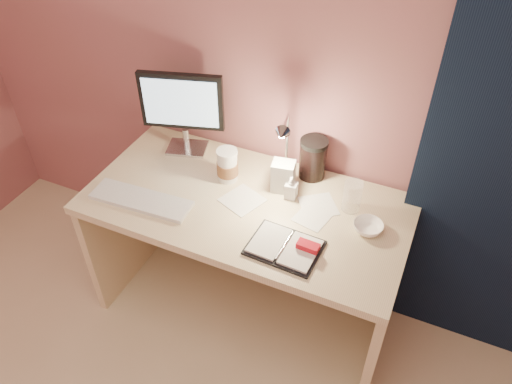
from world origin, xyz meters
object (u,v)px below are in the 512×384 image
at_px(lotion_bottle, 291,187).
at_px(desk_lamp, 276,145).
at_px(keyboard, 141,200).
at_px(planner, 286,247).
at_px(clear_cup, 352,196).
at_px(dark_jar, 313,160).
at_px(bowl, 368,227).
at_px(product_box, 283,176).
at_px(coffee_cup, 227,166).
at_px(monitor, 182,106).
at_px(desk, 253,228).

height_order(lotion_bottle, desk_lamp, desk_lamp).
height_order(keyboard, planner, planner).
distance_m(clear_cup, lotion_bottle, 0.26).
height_order(dark_jar, desk_lamp, desk_lamp).
distance_m(clear_cup, bowl, 0.15).
height_order(planner, dark_jar, dark_jar).
bearing_deg(product_box, coffee_cup, 177.40).
relative_size(planner, clear_cup, 2.07).
height_order(coffee_cup, dark_jar, dark_jar).
xyz_separation_m(planner, dark_jar, (-0.06, 0.47, 0.08)).
distance_m(clear_cup, desk_lamp, 0.38).
xyz_separation_m(monitor, coffee_cup, (0.29, -0.12, -0.17)).
bearing_deg(desk_lamp, dark_jar, 34.37).
bearing_deg(lotion_bottle, dark_jar, 79.82).
bearing_deg(dark_jar, bowl, -37.11).
relative_size(coffee_cup, bowl, 1.29).
xyz_separation_m(lotion_bottle, product_box, (-0.05, 0.03, 0.02)).
height_order(monitor, desk_lamp, monitor).
bearing_deg(monitor, bowl, -27.64).
relative_size(clear_cup, bowl, 1.15).
height_order(coffee_cup, bowl, coffee_cup).
xyz_separation_m(desk, bowl, (0.52, -0.03, 0.24)).
xyz_separation_m(monitor, bowl, (0.95, -0.19, -0.23)).
distance_m(monitor, planner, 0.84).
relative_size(planner, product_box, 1.97).
distance_m(keyboard, product_box, 0.62).
relative_size(desk, lotion_bottle, 12.46).
bearing_deg(keyboard, desk_lamp, 32.24).
bearing_deg(desk, keyboard, -148.17).
xyz_separation_m(monitor, planner, (0.69, -0.42, -0.23)).
bearing_deg(keyboard, clear_cup, 18.11).
bearing_deg(lotion_bottle, desk, -168.17).
distance_m(planner, coffee_cup, 0.50).
bearing_deg(keyboard, desk, 28.62).
bearing_deg(keyboard, coffee_cup, 43.94).
xyz_separation_m(desk, coffee_cup, (-0.14, 0.04, 0.30)).
bearing_deg(desk_lamp, keyboard, -155.30).
xyz_separation_m(monitor, product_box, (0.54, -0.09, -0.17)).
height_order(planner, coffee_cup, coffee_cup).
bearing_deg(dark_jar, coffee_cup, -152.15).
height_order(planner, product_box, product_box).
distance_m(desk, keyboard, 0.54).
xyz_separation_m(bowl, product_box, (-0.41, 0.10, 0.05)).
height_order(monitor, clear_cup, monitor).
height_order(desk, product_box, product_box).
height_order(dark_jar, product_box, dark_jar).
distance_m(monitor, lotion_bottle, 0.63).
bearing_deg(desk_lamp, planner, -71.86).
height_order(monitor, coffee_cup, monitor).
relative_size(monitor, coffee_cup, 2.62).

